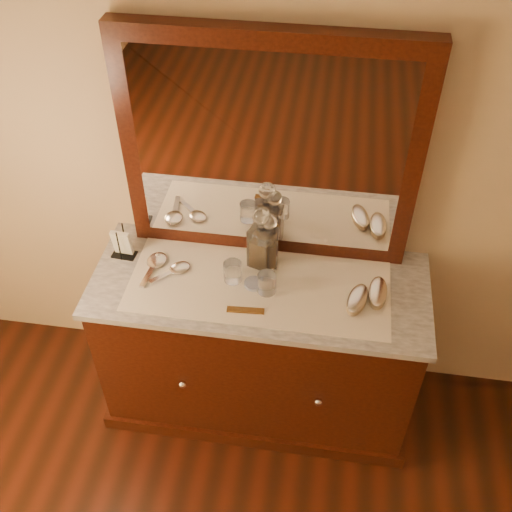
# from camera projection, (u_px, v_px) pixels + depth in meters

# --- Properties ---
(dresser_cabinet) EXTENTS (1.40, 0.55, 0.82)m
(dresser_cabinet) POSITION_uv_depth(u_px,v_px,m) (259.00, 347.00, 2.85)
(dresser_cabinet) COLOR black
(dresser_cabinet) RESTS_ON floor
(dresser_plinth) EXTENTS (1.46, 0.59, 0.08)m
(dresser_plinth) POSITION_uv_depth(u_px,v_px,m) (259.00, 392.00, 3.10)
(dresser_plinth) COLOR black
(dresser_plinth) RESTS_ON floor
(knob_left) EXTENTS (0.04, 0.04, 0.04)m
(knob_left) POSITION_uv_depth(u_px,v_px,m) (183.00, 384.00, 2.65)
(knob_left) COLOR silver
(knob_left) RESTS_ON dresser_cabinet
(knob_right) EXTENTS (0.04, 0.04, 0.04)m
(knob_right) POSITION_uv_depth(u_px,v_px,m) (318.00, 402.00, 2.58)
(knob_right) COLOR silver
(knob_right) RESTS_ON dresser_cabinet
(marble_top) EXTENTS (1.44, 0.59, 0.03)m
(marble_top) POSITION_uv_depth(u_px,v_px,m) (260.00, 285.00, 2.55)
(marble_top) COLOR silver
(marble_top) RESTS_ON dresser_cabinet
(mirror_frame) EXTENTS (1.20, 0.08, 1.00)m
(mirror_frame) POSITION_uv_depth(u_px,v_px,m) (269.00, 151.00, 2.38)
(mirror_frame) COLOR black
(mirror_frame) RESTS_ON marble_top
(mirror_glass) EXTENTS (1.06, 0.01, 0.86)m
(mirror_glass) POSITION_uv_depth(u_px,v_px,m) (268.00, 156.00, 2.35)
(mirror_glass) COLOR white
(mirror_glass) RESTS_ON marble_top
(lace_runner) EXTENTS (1.10, 0.45, 0.00)m
(lace_runner) POSITION_uv_depth(u_px,v_px,m) (259.00, 286.00, 2.53)
(lace_runner) COLOR white
(lace_runner) RESTS_ON marble_top
(pin_dish) EXTENTS (0.10, 0.10, 0.01)m
(pin_dish) POSITION_uv_depth(u_px,v_px,m) (254.00, 284.00, 2.53)
(pin_dish) COLOR white
(pin_dish) RESTS_ON lace_runner
(comb) EXTENTS (0.15, 0.04, 0.01)m
(comb) POSITION_uv_depth(u_px,v_px,m) (246.00, 310.00, 2.42)
(comb) COLOR brown
(comb) RESTS_ON lace_runner
(napkin_rack) EXTENTS (0.11, 0.07, 0.16)m
(napkin_rack) POSITION_uv_depth(u_px,v_px,m) (122.00, 244.00, 2.63)
(napkin_rack) COLOR black
(napkin_rack) RESTS_ON marble_top
(decanter_left) EXTENTS (0.12, 0.12, 0.30)m
(decanter_left) POSITION_uv_depth(u_px,v_px,m) (261.00, 243.00, 2.55)
(decanter_left) COLOR #8F5914
(decanter_left) RESTS_ON lace_runner
(decanter_right) EXTENTS (0.09, 0.09, 0.27)m
(decanter_right) POSITION_uv_depth(u_px,v_px,m) (269.00, 245.00, 2.56)
(decanter_right) COLOR #8F5914
(decanter_right) RESTS_ON lace_runner
(brush_near) EXTENTS (0.12, 0.18, 0.05)m
(brush_near) POSITION_uv_depth(u_px,v_px,m) (357.00, 300.00, 2.44)
(brush_near) COLOR #9E8460
(brush_near) RESTS_ON lace_runner
(brush_far) EXTENTS (0.08, 0.18, 0.05)m
(brush_far) POSITION_uv_depth(u_px,v_px,m) (378.00, 293.00, 2.46)
(brush_far) COLOR #9E8460
(brush_far) RESTS_ON lace_runner
(hand_mirror_outer) EXTENTS (0.10, 0.23, 0.02)m
(hand_mirror_outer) POSITION_uv_depth(u_px,v_px,m) (155.00, 263.00, 2.61)
(hand_mirror_outer) COLOR silver
(hand_mirror_outer) RESTS_ON lace_runner
(hand_mirror_inner) EXTENTS (0.17, 0.17, 0.02)m
(hand_mirror_inner) POSITION_uv_depth(u_px,v_px,m) (177.00, 269.00, 2.59)
(hand_mirror_inner) COLOR silver
(hand_mirror_inner) RESTS_ON lace_runner
(tumblers) EXTENTS (0.23, 0.13, 0.09)m
(tumblers) POSITION_uv_depth(u_px,v_px,m) (250.00, 277.00, 2.50)
(tumblers) COLOR white
(tumblers) RESTS_ON lace_runner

